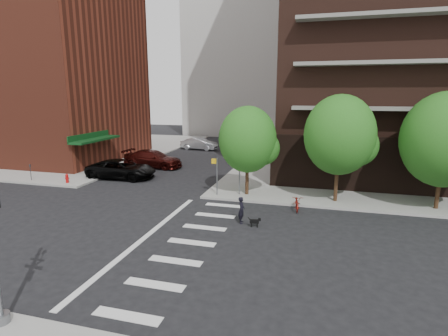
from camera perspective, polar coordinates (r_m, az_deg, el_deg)
ground at (r=18.76m, az=-14.07°, el=-10.73°), size 120.00×120.00×0.00m
sidewalk_ne at (r=40.84m, az=31.77°, el=0.28°), size 39.00×33.00×0.15m
sidewalk_nw at (r=51.34m, az=-25.28°, el=3.00°), size 31.00×33.00×0.15m
crosswalk at (r=17.83m, az=-7.73°, el=-11.67°), size 3.85×13.00×0.01m
midrise_nw at (r=45.18m, az=-28.59°, el=14.47°), size 21.40×15.50×20.00m
tree_a at (r=24.15m, az=3.87°, el=4.66°), size 4.00×4.00×5.90m
tree_b at (r=23.65m, az=18.34°, el=5.14°), size 4.50×4.50×6.65m
tree_c at (r=24.71m, az=32.36°, el=3.92°), size 5.00×5.00×6.80m
pedestrian_signal at (r=24.36m, az=-0.36°, el=-0.48°), size 2.18×0.67×2.60m
fire_hydrant at (r=30.54m, az=-24.26°, el=-1.49°), size 0.24×0.24×0.73m
parking_meter at (r=32.78m, az=-29.06°, el=-0.35°), size 0.10×0.08×1.32m
parked_car_black at (r=31.14m, az=-16.41°, el=-0.16°), size 3.02×5.99×1.62m
parked_car_maroon at (r=35.00m, az=-11.53°, el=1.47°), size 2.59×5.94×1.70m
parked_car_silver at (r=45.37m, az=-4.06°, el=3.99°), size 2.06×4.87×1.57m
scooter at (r=22.37m, az=11.85°, el=-5.53°), size 0.84×1.90×0.97m
dog_walker at (r=19.71m, az=2.87°, el=-6.87°), size 0.60×0.44×1.52m
dog at (r=19.33m, az=5.08°, el=-8.67°), size 0.61×0.24×0.51m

